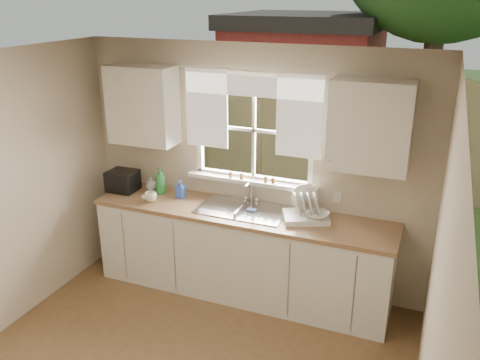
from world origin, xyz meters
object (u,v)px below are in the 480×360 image
at_px(black_appliance, 123,181).
at_px(cup, 151,197).
at_px(soap_bottle_a, 160,180).
at_px(dish_rack, 306,212).

bearing_deg(black_appliance, cup, -19.96).
bearing_deg(soap_bottle_a, dish_rack, -4.55).
relative_size(soap_bottle_a, black_appliance, 0.97).
relative_size(dish_rack, soap_bottle_a, 1.74).
height_order(soap_bottle_a, black_appliance, soap_bottle_a).
bearing_deg(black_appliance, dish_rack, -0.38).
distance_m(cup, black_appliance, 0.47).
relative_size(cup, black_appliance, 0.41).
bearing_deg(dish_rack, black_appliance, -179.54).
bearing_deg(black_appliance, soap_bottle_a, 9.55).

